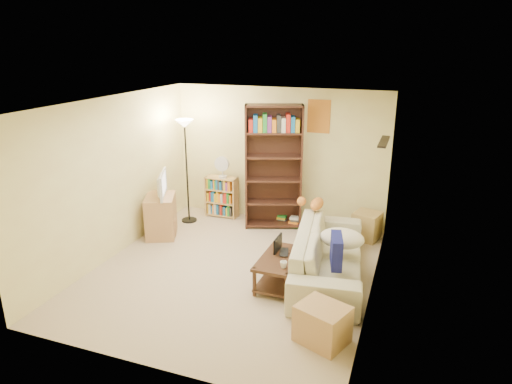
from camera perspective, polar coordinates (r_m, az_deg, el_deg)
room at (r=6.34m, az=-3.05°, el=3.23°), size 4.50×4.54×2.52m
sofa at (r=6.72m, az=9.08°, el=-7.74°), size 2.63×1.57×0.69m
navy_pillow at (r=6.11m, az=10.01°, el=-7.24°), size 0.24×0.48×0.41m
cream_blanket at (r=6.66m, az=10.69°, el=-5.71°), size 0.64×0.46×0.27m
tabby_cat at (r=7.40m, az=7.29°, el=-1.42°), size 0.55×0.25×0.19m
coffee_table at (r=6.46m, az=3.06°, el=-9.33°), size 0.55×0.96×0.42m
laptop at (r=6.51m, az=3.89°, el=-7.55°), size 0.37×0.32×0.02m
laptop_screen at (r=6.50m, az=2.75°, el=-6.45°), size 0.02×0.32×0.21m
mug at (r=6.10m, az=3.45°, el=-9.05°), size 0.15×0.15×0.09m
tv_remote at (r=6.64m, az=4.82°, el=-7.05°), size 0.10×0.18×0.02m
tv_stand at (r=8.16m, az=-11.80°, el=-2.93°), size 0.72×0.82×0.72m
television at (r=7.97m, az=-12.07°, el=0.91°), size 0.81×0.65×0.42m
tall_bookshelf at (r=8.12m, az=2.21°, el=3.45°), size 1.06×0.64×2.24m
short_bookshelf at (r=8.87m, az=-4.33°, el=-0.60°), size 0.62×0.25×0.79m
desk_fan at (r=8.63m, az=-4.27°, el=3.24°), size 0.28×0.16×0.42m
floor_lamp at (r=8.38m, az=-8.83°, el=6.30°), size 0.33×0.33×1.95m
side_table at (r=8.12m, az=13.67°, el=-4.12°), size 0.51×0.51×0.48m
end_cabinet at (r=5.44m, az=8.30°, el=-16.01°), size 0.67×0.62×0.45m
book_stacks at (r=8.35m, az=5.77°, el=-4.06°), size 1.02×0.51×0.24m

